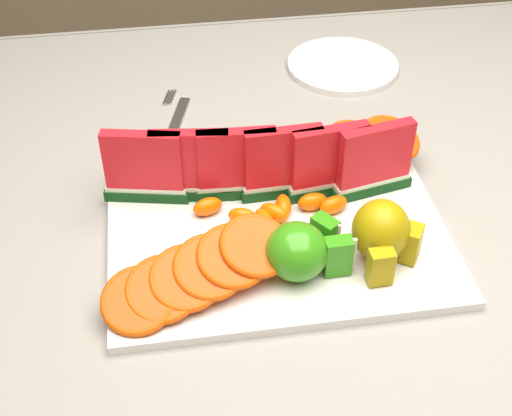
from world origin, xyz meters
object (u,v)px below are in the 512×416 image
(pear_cluster, at_px, (383,233))
(fork, at_px, (173,127))
(platter, at_px, (277,232))
(apple_cluster, at_px, (303,250))
(side_plate, at_px, (343,65))

(pear_cluster, height_order, fork, pear_cluster)
(platter, relative_size, pear_cluster, 4.33)
(apple_cluster, distance_m, side_plate, 0.48)
(platter, bearing_deg, side_plate, 65.18)
(pear_cluster, xyz_separation_m, fork, (-0.22, 0.31, -0.05))
(platter, height_order, fork, platter)
(platter, height_order, apple_cluster, apple_cluster)
(pear_cluster, relative_size, side_plate, 0.47)
(apple_cluster, bearing_deg, platter, 101.14)
(platter, bearing_deg, pear_cluster, -31.83)
(pear_cluster, bearing_deg, side_plate, 81.13)
(apple_cluster, bearing_deg, fork, 110.96)
(side_plate, relative_size, fork, 1.01)
(side_plate, bearing_deg, pear_cluster, -98.87)
(pear_cluster, bearing_deg, platter, 148.17)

